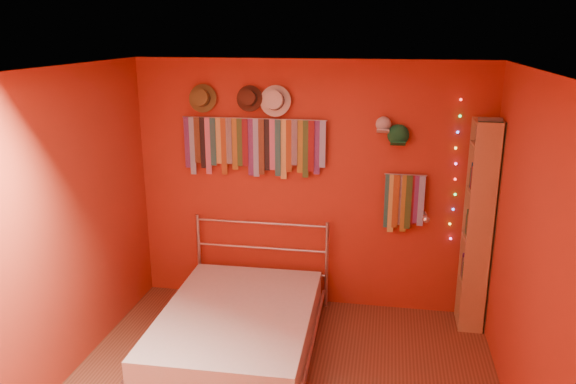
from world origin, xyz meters
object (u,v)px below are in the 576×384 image
Objects in this scene: reading_lamp at (426,218)px; bed at (238,328)px; bookshelf at (483,226)px; tie_rack at (253,144)px.

reading_lamp is 0.15× the size of bed.
bed is at bearing -152.57° from reading_lamp.
tie_rack is at bearing 175.98° from bookshelf.
reading_lamp is at bearing -179.31° from bookshelf.
bed is at bearing -85.68° from tie_rack.
bookshelf reaches higher than reading_lamp.
bookshelf reaches higher than tie_rack.
reading_lamp is 2.01m from bed.
tie_rack is 0.76× the size of bed.
bookshelf reaches higher than bed.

